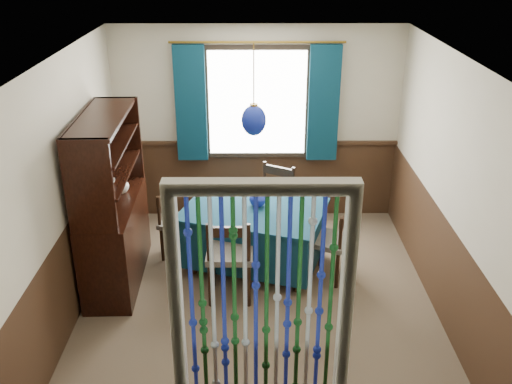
{
  "coord_description": "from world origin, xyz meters",
  "views": [
    {
      "loc": [
        -0.05,
        -4.94,
        3.47
      ],
      "look_at": [
        -0.02,
        0.48,
        1.0
      ],
      "focal_mm": 40.0,
      "sensor_mm": 36.0,
      "label": 1
    }
  ],
  "objects_px": {
    "chair_right": "(332,241)",
    "vase_sideboard": "(120,183)",
    "chair_near": "(230,256)",
    "dining_table": "(254,233)",
    "chair_left": "(177,222)",
    "vase_table": "(258,198)",
    "pendant_lamp": "(254,120)",
    "sideboard": "(113,227)",
    "chair_far": "(272,203)",
    "bowl_shelf": "(104,183)"
  },
  "relations": [
    {
      "from": "dining_table",
      "to": "chair_far",
      "type": "relative_size",
      "value": 1.85
    },
    {
      "from": "chair_far",
      "to": "chair_right",
      "type": "xyz_separation_m",
      "value": [
        0.62,
        -0.85,
        -0.05
      ]
    },
    {
      "from": "chair_near",
      "to": "vase_sideboard",
      "type": "bearing_deg",
      "value": 153.25
    },
    {
      "from": "vase_table",
      "to": "bowl_shelf",
      "type": "xyz_separation_m",
      "value": [
        -1.47,
        -0.69,
        0.48
      ]
    },
    {
      "from": "pendant_lamp",
      "to": "vase_table",
      "type": "distance_m",
      "value": 0.92
    },
    {
      "from": "vase_sideboard",
      "to": "vase_table",
      "type": "bearing_deg",
      "value": 3.85
    },
    {
      "from": "chair_left",
      "to": "chair_right",
      "type": "distance_m",
      "value": 1.8
    },
    {
      "from": "chair_right",
      "to": "vase_table",
      "type": "distance_m",
      "value": 0.94
    },
    {
      "from": "vase_sideboard",
      "to": "chair_far",
      "type": "bearing_deg",
      "value": 20.49
    },
    {
      "from": "vase_table",
      "to": "chair_left",
      "type": "bearing_deg",
      "value": 171.02
    },
    {
      "from": "chair_far",
      "to": "chair_near",
      "type": "bearing_deg",
      "value": 98.13
    },
    {
      "from": "vase_table",
      "to": "chair_right",
      "type": "bearing_deg",
      "value": -22.44
    },
    {
      "from": "sideboard",
      "to": "vase_table",
      "type": "height_order",
      "value": "sideboard"
    },
    {
      "from": "chair_left",
      "to": "dining_table",
      "type": "bearing_deg",
      "value": 92.9
    },
    {
      "from": "sideboard",
      "to": "bowl_shelf",
      "type": "distance_m",
      "value": 0.75
    },
    {
      "from": "chair_right",
      "to": "vase_table",
      "type": "bearing_deg",
      "value": 95.22
    },
    {
      "from": "chair_far",
      "to": "vase_sideboard",
      "type": "bearing_deg",
      "value": 49.54
    },
    {
      "from": "dining_table",
      "to": "pendant_lamp",
      "type": "distance_m",
      "value": 1.31
    },
    {
      "from": "vase_sideboard",
      "to": "dining_table",
      "type": "bearing_deg",
      "value": 0.82
    },
    {
      "from": "chair_near",
      "to": "vase_table",
      "type": "xyz_separation_m",
      "value": [
        0.29,
        0.71,
        0.31
      ]
    },
    {
      "from": "vase_table",
      "to": "sideboard",
      "type": "bearing_deg",
      "value": -167.69
    },
    {
      "from": "sideboard",
      "to": "dining_table",
      "type": "bearing_deg",
      "value": 8.07
    },
    {
      "from": "chair_left",
      "to": "sideboard",
      "type": "relative_size",
      "value": 0.44
    },
    {
      "from": "dining_table",
      "to": "chair_right",
      "type": "distance_m",
      "value": 0.88
    },
    {
      "from": "bowl_shelf",
      "to": "vase_sideboard",
      "type": "xyz_separation_m",
      "value": [
        0.0,
        0.59,
        -0.26
      ]
    },
    {
      "from": "chair_near",
      "to": "vase_sideboard",
      "type": "relative_size",
      "value": 4.51
    },
    {
      "from": "dining_table",
      "to": "vase_sideboard",
      "type": "bearing_deg",
      "value": -161.58
    },
    {
      "from": "chair_far",
      "to": "vase_sideboard",
      "type": "relative_size",
      "value": 4.51
    },
    {
      "from": "chair_left",
      "to": "vase_table",
      "type": "relative_size",
      "value": 4.52
    },
    {
      "from": "dining_table",
      "to": "vase_table",
      "type": "height_order",
      "value": "vase_table"
    },
    {
      "from": "chair_right",
      "to": "sideboard",
      "type": "relative_size",
      "value": 0.45
    },
    {
      "from": "dining_table",
      "to": "chair_near",
      "type": "bearing_deg",
      "value": -93.75
    },
    {
      "from": "chair_far",
      "to": "bowl_shelf",
      "type": "distance_m",
      "value": 2.2
    },
    {
      "from": "chair_left",
      "to": "pendant_lamp",
      "type": "height_order",
      "value": "pendant_lamp"
    },
    {
      "from": "sideboard",
      "to": "vase_sideboard",
      "type": "height_order",
      "value": "sideboard"
    },
    {
      "from": "chair_near",
      "to": "sideboard",
      "type": "bearing_deg",
      "value": 163.75
    },
    {
      "from": "chair_near",
      "to": "chair_left",
      "type": "height_order",
      "value": "chair_near"
    },
    {
      "from": "chair_far",
      "to": "vase_sideboard",
      "type": "distance_m",
      "value": 1.84
    },
    {
      "from": "pendant_lamp",
      "to": "vase_table",
      "type": "bearing_deg",
      "value": 61.75
    },
    {
      "from": "dining_table",
      "to": "chair_near",
      "type": "height_order",
      "value": "chair_near"
    },
    {
      "from": "chair_far",
      "to": "sideboard",
      "type": "relative_size",
      "value": 0.51
    },
    {
      "from": "sideboard",
      "to": "vase_table",
      "type": "xyz_separation_m",
      "value": [
        1.53,
        0.33,
        0.18
      ]
    },
    {
      "from": "chair_right",
      "to": "pendant_lamp",
      "type": "relative_size",
      "value": 0.9
    },
    {
      "from": "chair_right",
      "to": "dining_table",
      "type": "bearing_deg",
      "value": 101.0
    },
    {
      "from": "chair_right",
      "to": "pendant_lamp",
      "type": "xyz_separation_m",
      "value": [
        -0.84,
        0.25,
        1.28
      ]
    },
    {
      "from": "bowl_shelf",
      "to": "vase_sideboard",
      "type": "relative_size",
      "value": 1.07
    },
    {
      "from": "dining_table",
      "to": "chair_near",
      "type": "relative_size",
      "value": 1.85
    },
    {
      "from": "chair_left",
      "to": "vase_table",
      "type": "bearing_deg",
      "value": 98.16
    },
    {
      "from": "sideboard",
      "to": "pendant_lamp",
      "type": "xyz_separation_m",
      "value": [
        1.49,
        0.26,
        1.1
      ]
    },
    {
      "from": "chair_right",
      "to": "vase_sideboard",
      "type": "height_order",
      "value": "vase_sideboard"
    }
  ]
}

